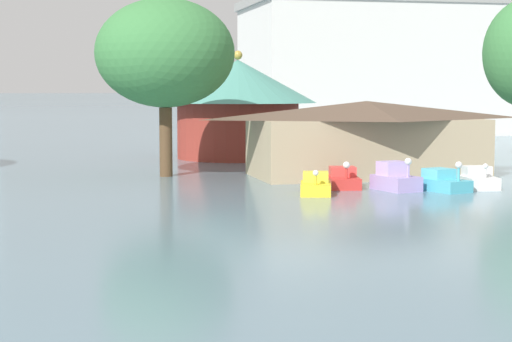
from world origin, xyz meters
TOP-DOWN VIEW (x-y plane):
  - pedal_boat_yellow at (7.70, 34.63)m, footprint 2.18×2.86m
  - pedal_boat_red at (10.00, 37.01)m, footprint 2.04×2.82m
  - pedal_boat_lavender at (12.37, 35.44)m, footprint 2.17×2.90m
  - pedal_boat_cyan at (14.68, 34.58)m, footprint 2.30×3.20m
  - pedal_boat_white at (16.95, 34.99)m, footprint 1.81×2.36m
  - boathouse at (13.43, 42.73)m, footprint 14.83×7.60m
  - green_roof_pavilion at (8.64, 58.28)m, footprint 12.15×12.15m
  - shoreline_tree_mid at (1.41, 45.40)m, footprint 8.49×8.49m
  - background_building_block at (37.06, 90.81)m, footprint 40.30×18.01m

SIDE VIEW (x-z plane):
  - pedal_boat_yellow at x=7.70m, z-range -0.22..1.13m
  - pedal_boat_red at x=10.00m, z-range -0.30..1.23m
  - pedal_boat_cyan at x=14.68m, z-range -0.35..1.30m
  - pedal_boat_white at x=16.95m, z-range -0.24..1.22m
  - pedal_boat_lavender at x=12.37m, z-range -0.30..1.51m
  - boathouse at x=13.43m, z-range 0.10..4.72m
  - green_roof_pavilion at x=8.64m, z-range 0.13..8.42m
  - shoreline_tree_mid at x=1.41m, z-range 2.08..12.93m
  - background_building_block at x=37.06m, z-range 0.02..15.89m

